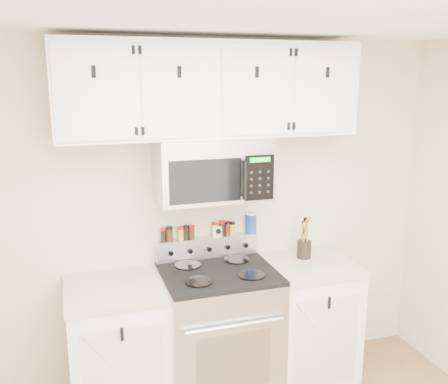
% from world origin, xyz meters
% --- Properties ---
extents(back_wall, '(3.50, 0.01, 2.50)m').
position_xyz_m(back_wall, '(0.00, 1.75, 1.25)').
color(back_wall, beige).
rests_on(back_wall, floor).
extents(range, '(0.76, 0.65, 1.10)m').
position_xyz_m(range, '(0.00, 1.43, 0.49)').
color(range, '#B7B7BA').
rests_on(range, floor).
extents(base_cabinet_left, '(0.64, 0.62, 0.92)m').
position_xyz_m(base_cabinet_left, '(-0.69, 1.45, 0.46)').
color(base_cabinet_left, white).
rests_on(base_cabinet_left, floor).
extents(base_cabinet_right, '(0.64, 0.62, 0.92)m').
position_xyz_m(base_cabinet_right, '(0.69, 1.45, 0.46)').
color(base_cabinet_right, white).
rests_on(base_cabinet_right, floor).
extents(microwave, '(0.76, 0.44, 0.42)m').
position_xyz_m(microwave, '(0.00, 1.55, 1.63)').
color(microwave, '#9E9EA3').
rests_on(microwave, back_wall).
extents(upper_cabinets, '(2.00, 0.35, 0.62)m').
position_xyz_m(upper_cabinets, '(-0.00, 1.58, 2.15)').
color(upper_cabinets, white).
rests_on(upper_cabinets, back_wall).
extents(utensil_crock, '(0.10, 0.10, 0.31)m').
position_xyz_m(utensil_crock, '(0.70, 1.55, 1.00)').
color(utensil_crock, black).
rests_on(utensil_crock, base_cabinet_right).
extents(kitchen_timer, '(0.08, 0.07, 0.08)m').
position_xyz_m(kitchen_timer, '(0.08, 1.71, 1.14)').
color(kitchen_timer, silver).
rests_on(kitchen_timer, range).
extents(salt_canister, '(0.08, 0.08, 0.15)m').
position_xyz_m(salt_canister, '(0.34, 1.71, 1.18)').
color(salt_canister, '#163699').
rests_on(salt_canister, range).
extents(spice_jar_0, '(0.04, 0.04, 0.10)m').
position_xyz_m(spice_jar_0, '(-0.32, 1.71, 1.15)').
color(spice_jar_0, black).
rests_on(spice_jar_0, range).
extents(spice_jar_1, '(0.05, 0.05, 0.10)m').
position_xyz_m(spice_jar_1, '(-0.27, 1.71, 1.15)').
color(spice_jar_1, '#3B210E').
rests_on(spice_jar_1, range).
extents(spice_jar_2, '(0.04, 0.04, 0.09)m').
position_xyz_m(spice_jar_2, '(-0.19, 1.71, 1.15)').
color(spice_jar_2, gold).
rests_on(spice_jar_2, range).
extents(spice_jar_3, '(0.04, 0.04, 0.10)m').
position_xyz_m(spice_jar_3, '(-0.15, 1.71, 1.15)').
color(spice_jar_3, black).
rests_on(spice_jar_3, range).
extents(spice_jar_4, '(0.04, 0.04, 0.10)m').
position_xyz_m(spice_jar_4, '(-0.12, 1.71, 1.15)').
color(spice_jar_4, '#391F0D').
rests_on(spice_jar_4, range).
extents(spice_jar_5, '(0.04, 0.04, 0.10)m').
position_xyz_m(spice_jar_5, '(0.05, 1.71, 1.15)').
color(spice_jar_5, yellow).
rests_on(spice_jar_5, range).
extents(spice_jar_6, '(0.04, 0.04, 0.11)m').
position_xyz_m(spice_jar_6, '(0.11, 1.71, 1.16)').
color(spice_jar_6, black).
rests_on(spice_jar_6, range).
extents(spice_jar_7, '(0.04, 0.04, 0.10)m').
position_xyz_m(spice_jar_7, '(0.15, 1.71, 1.15)').
color(spice_jar_7, '#472311').
rests_on(spice_jar_7, range).
extents(spice_jar_8, '(0.04, 0.04, 0.10)m').
position_xyz_m(spice_jar_8, '(0.19, 1.71, 1.15)').
color(spice_jar_8, gold).
rests_on(spice_jar_8, range).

